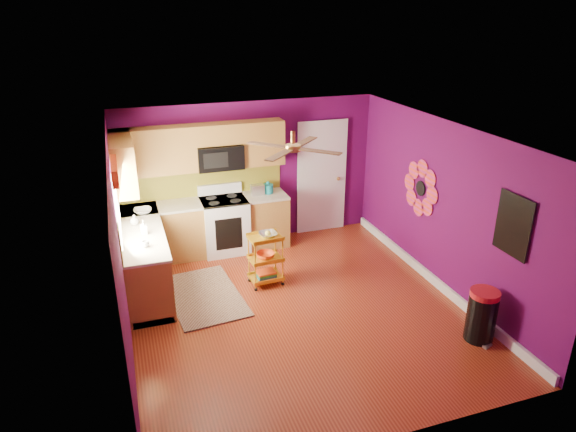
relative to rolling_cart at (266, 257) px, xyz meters
name	(u,v)px	position (x,y,z in m)	size (l,w,h in m)	color
ground	(297,309)	(0.21, -0.82, -0.45)	(5.00, 5.00, 0.00)	maroon
room_envelope	(300,200)	(0.23, -0.82, 1.18)	(4.54, 5.04, 2.52)	#53094B
lower_cabinets	(181,242)	(-1.14, 1.00, -0.02)	(2.81, 2.31, 0.94)	brown
electric_range	(225,225)	(-0.34, 1.35, 0.03)	(0.76, 0.66, 1.13)	white
upper_cabinetry	(178,154)	(-1.03, 1.35, 1.35)	(2.80, 2.30, 1.26)	brown
left_window	(115,186)	(-2.01, 0.23, 1.28)	(0.08, 1.35, 1.08)	white
panel_door	(322,178)	(1.56, 1.65, 0.57)	(0.95, 0.11, 2.15)	white
right_wall_art	(458,203)	(2.44, -1.16, 0.99)	(0.04, 2.74, 1.04)	black
ceiling_fan	(293,147)	(0.21, -0.62, 1.84)	(1.01, 1.01, 0.26)	#BF8C3F
shag_rug	(204,296)	(-0.97, -0.07, -0.44)	(0.98, 1.60, 0.02)	black
rolling_cart	(266,257)	(0.00, 0.00, 0.00)	(0.51, 0.39, 0.88)	gold
trash_can	(482,315)	(2.17, -2.23, -0.10)	(0.46, 0.47, 0.70)	black
teal_kettle	(268,188)	(0.47, 1.43, 0.57)	(0.18, 0.18, 0.21)	teal
toaster	(257,190)	(0.27, 1.40, 0.58)	(0.22, 0.15, 0.18)	beige
soap_bottle_a	(143,227)	(-1.71, 0.34, 0.59)	(0.09, 0.10, 0.21)	#EA3F72
soap_bottle_b	(134,220)	(-1.82, 0.72, 0.57)	(0.12, 0.12, 0.16)	white
counter_dish	(143,211)	(-1.67, 1.17, 0.52)	(0.28, 0.28, 0.07)	white
counter_cup	(145,244)	(-1.72, -0.11, 0.53)	(0.11, 0.11, 0.09)	white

